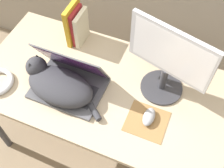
{
  "coord_description": "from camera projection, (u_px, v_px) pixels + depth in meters",
  "views": [
    {
      "loc": [
        0.38,
        -0.42,
        1.98
      ],
      "look_at": [
        0.07,
        0.32,
        0.82
      ],
      "focal_mm": 45.0,
      "sensor_mm": 36.0,
      "label": 1
    }
  ],
  "objects": [
    {
      "name": "mousepad",
      "position": [
        147.0,
        121.0,
        1.41
      ],
      "size": [
        0.2,
        0.19,
        0.0
      ],
      "color": "olive",
      "rests_on": "desk"
    },
    {
      "name": "computer_mouse",
      "position": [
        149.0,
        117.0,
        1.4
      ],
      "size": [
        0.06,
        0.11,
        0.04
      ],
      "color": "#99999E",
      "rests_on": "mousepad"
    },
    {
      "name": "book_row",
      "position": [
        77.0,
        25.0,
        1.64
      ],
      "size": [
        0.08,
        0.17,
        0.25
      ],
      "color": "gold",
      "rests_on": "desk"
    },
    {
      "name": "desk",
      "position": [
        102.0,
        92.0,
        1.59
      ],
      "size": [
        1.39,
        0.72,
        0.72
      ],
      "color": "tan",
      "rests_on": "ground_plane"
    },
    {
      "name": "laptop",
      "position": [
        70.0,
        80.0,
        1.49
      ],
      "size": [
        0.38,
        0.28,
        0.27
      ],
      "color": "#4C4C51",
      "rests_on": "desk"
    },
    {
      "name": "cat",
      "position": [
        57.0,
        84.0,
        1.46
      ],
      "size": [
        0.49,
        0.25,
        0.15
      ],
      "color": "#333338",
      "rests_on": "desk"
    },
    {
      "name": "external_monitor",
      "position": [
        168.0,
        61.0,
        1.33
      ],
      "size": [
        0.42,
        0.23,
        0.43
      ],
      "color": "#333338",
      "rests_on": "desk"
    }
  ]
}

